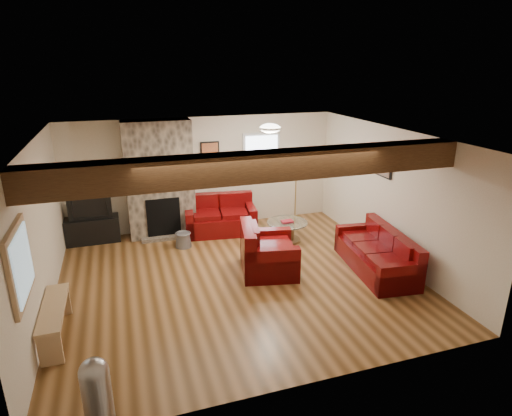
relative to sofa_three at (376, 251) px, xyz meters
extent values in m
plane|color=#583717|center=(-2.48, 0.44, -0.37)|extent=(8.00, 8.00, 0.00)
plane|color=white|center=(-2.48, 0.44, 2.13)|extent=(8.00, 8.00, 0.00)
plane|color=beige|center=(-2.48, 3.19, 0.88)|extent=(8.00, 0.00, 8.00)
plane|color=beige|center=(-2.48, -2.31, 0.88)|extent=(8.00, 0.00, 8.00)
plane|color=beige|center=(-5.48, 0.44, 0.88)|extent=(0.00, 7.50, 7.50)
plane|color=beige|center=(0.52, 0.44, 0.88)|extent=(0.00, 7.50, 7.50)
cube|color=#321D0F|center=(-2.48, -0.81, 1.94)|extent=(6.00, 0.36, 0.38)
cube|color=#3D362F|center=(-3.48, 2.94, 0.88)|extent=(1.40, 0.50, 2.50)
cube|color=black|center=(-3.48, 2.69, 0.08)|extent=(0.70, 0.06, 0.90)
cube|color=#3D362F|center=(-3.48, 2.64, -0.33)|extent=(1.00, 0.25, 0.08)
cylinder|color=#4C2E18|center=(-1.02, 1.76, -0.36)|extent=(0.58, 0.58, 0.04)
cylinder|color=#4C2E18|center=(-1.02, 1.76, -0.18)|extent=(0.31, 0.31, 0.38)
cylinder|color=silver|center=(-1.02, 1.76, 0.04)|extent=(0.86, 0.86, 0.02)
cube|color=maroon|center=(-1.02, 1.76, 0.06)|extent=(0.24, 0.17, 0.03)
cube|color=black|center=(-4.93, 2.97, -0.11)|extent=(1.08, 0.43, 0.54)
imported|color=black|center=(-4.93, 2.97, 0.41)|extent=(0.86, 0.11, 0.49)
cylinder|color=tan|center=(-0.31, 2.99, -0.36)|extent=(0.26, 0.26, 0.03)
cylinder|color=tan|center=(-0.31, 2.99, 0.28)|extent=(0.03, 0.03, 1.30)
cone|color=beige|center=(-0.31, 2.99, 0.94)|extent=(0.37, 0.37, 0.26)
camera|label=1|loc=(-4.25, -6.04, 3.24)|focal=30.00mm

